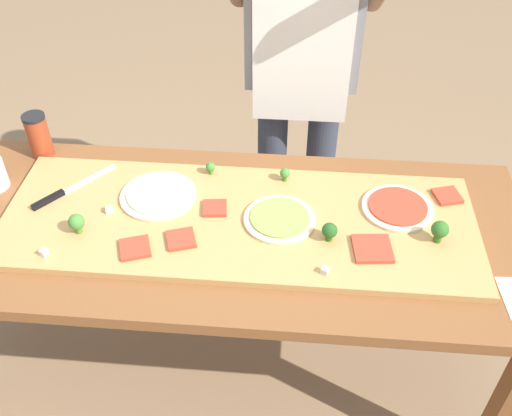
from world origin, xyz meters
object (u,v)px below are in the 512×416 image
Objects in this scene: pizza_slice_near_left at (372,249)px; cheese_crumble_b at (44,252)px; broccoli_floret_center_right at (440,230)px; broccoli_floret_back_right at (77,222)px; pizza_slice_far_right at (135,248)px; pizza_slice_near_right at (215,208)px; cheese_crumble_a at (325,271)px; broccoli_floret_back_left at (210,167)px; broccoli_floret_back_mid at (285,174)px; sauce_jar at (38,135)px; pizza_whole_pesto_green at (280,219)px; pizza_slice_center at (447,196)px; pizza_slice_far_left at (181,239)px; pizza_whole_tomato_red at (398,207)px; prep_table at (220,247)px; cook_center at (302,55)px; chefs_knife at (63,192)px; pizza_whole_cheese_artichoke at (158,195)px; cheese_crumble_c at (109,210)px.

cheese_crumble_b is at bearing -173.96° from pizza_slice_near_left.
broccoli_floret_back_right is (-1.05, -0.05, -0.01)m from broccoli_floret_center_right.
pizza_slice_near_left is (0.67, 0.05, 0.00)m from pizza_slice_far_right.
pizza_slice_near_right is 0.41m from cheese_crumble_a.
broccoli_floret_back_right reaches higher than pizza_slice_far_right.
broccoli_floret_back_mid is at bearing -3.62° from broccoli_floret_back_left.
pizza_slice_far_right is at bearing -45.76° from sauce_jar.
pizza_slice_center is (0.52, 0.15, -0.00)m from pizza_whole_pesto_green.
broccoli_floret_back_mid reaches higher than broccoli_floret_back_left.
pizza_slice_far_right is at bearing 9.73° from cheese_crumble_b.
cheese_crumble_b is (-1.18, -0.35, 0.00)m from pizza_slice_center.
cheese_crumble_a is at bearing -12.37° from pizza_slice_far_left.
pizza_whole_tomato_red is 1.01× the size of pizza_whole_pesto_green.
prep_table is 0.56m from pizza_whole_tomato_red.
broccoli_floret_back_right is at bearing 171.96° from cheese_crumble_a.
sauce_jar is at bearing 123.15° from broccoli_floret_back_right.
broccoli_floret_center_right is 0.83m from cook_center.
pizza_slice_near_right is (0.20, 0.19, 0.00)m from pizza_slice_far_right.
broccoli_floret_back_left is at bearing 167.94° from pizza_whole_tomato_red.
chefs_knife is 3.94× the size of broccoli_floret_back_right.
pizza_whole_cheese_artichoke is 0.68m from pizza_slice_near_left.
broccoli_floret_back_right is (-0.86, 0.00, 0.03)m from pizza_slice_near_left.
broccoli_floret_back_mid is (0.19, 0.21, 0.14)m from prep_table.
chefs_knife is 0.20m from broccoli_floret_back_right.
pizza_slice_near_right is at bearing -4.05° from chefs_knife.
pizza_slice_far_left is at bearing -161.85° from pizza_slice_center.
broccoli_floret_back_mid is at bearing 37.85° from pizza_slice_near_right.
cook_center reaches higher than broccoli_floret_center_right.
pizza_slice_near_left is at bearing 6.04° from cheese_crumble_b.
pizza_slice_near_left is at bearing -0.19° from broccoli_floret_back_right.
pizza_whole_tomato_red is 0.37m from pizza_whole_pesto_green.
pizza_whole_pesto_green reaches higher than pizza_slice_near_right.
pizza_slice_near_left is 5.47× the size of cheese_crumble_b.
cook_center reaches higher than pizza_slice_near_right.
broccoli_floret_back_mid is at bearing 108.10° from cheese_crumble_a.
cook_center is (0.22, 0.65, 0.34)m from prep_table.
prep_table is 26.06× the size of pizza_slice_near_right.
broccoli_floret_center_right reaches higher than broccoli_floret_back_right.
pizza_whole_tomato_red is 2.60× the size of pizza_slice_far_right.
prep_table is 26.35× the size of broccoli_floret_center_right.
cook_center is at bearing 49.05° from cheese_crumble_c.
pizza_whole_cheese_artichoke is 0.27m from broccoli_floret_back_right.
cook_center is at bearing 50.43° from cheese_crumble_b.
chefs_knife is at bearing 170.00° from pizza_slice_near_left.
pizza_whole_cheese_artichoke is (0.31, 0.01, 0.00)m from chefs_knife.
cheese_crumble_b is (-0.42, -0.41, -0.02)m from broccoli_floret_back_left.
cheese_crumble_a is (0.72, -0.10, -0.03)m from broccoli_floret_back_right.
cook_center reaches higher than cheese_crumble_a.
pizza_whole_cheese_artichoke and pizza_whole_tomato_red have the same top height.
pizza_whole_tomato_red reaches higher than pizza_slice_near_right.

